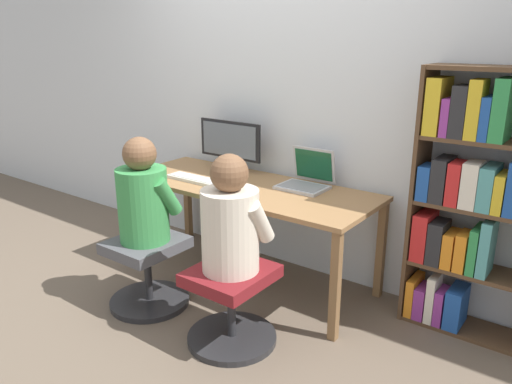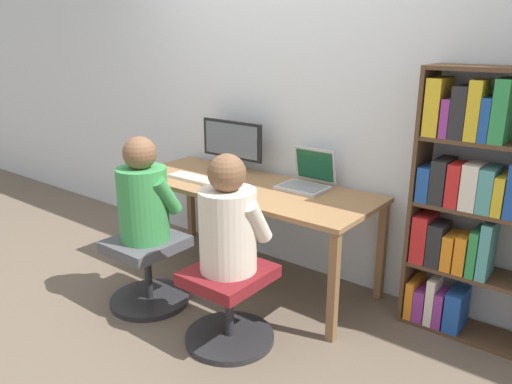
{
  "view_description": "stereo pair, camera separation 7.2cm",
  "coord_description": "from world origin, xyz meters",
  "px_view_note": "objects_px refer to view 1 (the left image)",
  "views": [
    {
      "loc": [
        2.01,
        -2.23,
        1.68
      ],
      "look_at": [
        0.21,
        0.19,
        0.73
      ],
      "focal_mm": 35.0,
      "sensor_mm": 36.0,
      "label": 1
    },
    {
      "loc": [
        2.07,
        -2.19,
        1.68
      ],
      "look_at": [
        0.21,
        0.19,
        0.73
      ],
      "focal_mm": 35.0,
      "sensor_mm": 36.0,
      "label": 2
    }
  ],
  "objects_px": {
    "bookshelf": "(469,203)",
    "laptop": "(306,180)",
    "desktop_monitor": "(230,144)",
    "person_at_monitor": "(143,197)",
    "office_chair_right": "(231,303)",
    "keyboard": "(194,179)",
    "person_at_laptop": "(231,222)",
    "office_chair_left": "(148,270)"
  },
  "relations": [
    {
      "from": "office_chair_right",
      "to": "keyboard",
      "type": "bearing_deg",
      "value": 145.29
    },
    {
      "from": "laptop",
      "to": "office_chair_right",
      "type": "xyz_separation_m",
      "value": [
        0.05,
        -0.87,
        -0.51
      ]
    },
    {
      "from": "keyboard",
      "to": "office_chair_left",
      "type": "relative_size",
      "value": 0.81
    },
    {
      "from": "keyboard",
      "to": "person_at_laptop",
      "type": "distance_m",
      "value": 0.94
    },
    {
      "from": "office_chair_right",
      "to": "person_at_laptop",
      "type": "height_order",
      "value": "person_at_laptop"
    },
    {
      "from": "laptop",
      "to": "office_chair_right",
      "type": "height_order",
      "value": "laptop"
    },
    {
      "from": "office_chair_left",
      "to": "office_chair_right",
      "type": "height_order",
      "value": "same"
    },
    {
      "from": "keyboard",
      "to": "person_at_laptop",
      "type": "height_order",
      "value": "person_at_laptop"
    },
    {
      "from": "office_chair_right",
      "to": "bookshelf",
      "type": "distance_m",
      "value": 1.44
    },
    {
      "from": "laptop",
      "to": "office_chair_left",
      "type": "xyz_separation_m",
      "value": [
        -0.64,
        -0.87,
        -0.51
      ]
    },
    {
      "from": "person_at_monitor",
      "to": "person_at_laptop",
      "type": "relative_size",
      "value": 1.01
    },
    {
      "from": "office_chair_right",
      "to": "person_at_laptop",
      "type": "xyz_separation_m",
      "value": [
        0.0,
        0.0,
        0.49
      ]
    },
    {
      "from": "laptop",
      "to": "person_at_monitor",
      "type": "bearing_deg",
      "value": -126.57
    },
    {
      "from": "desktop_monitor",
      "to": "office_chair_right",
      "type": "distance_m",
      "value": 1.34
    },
    {
      "from": "laptop",
      "to": "keyboard",
      "type": "distance_m",
      "value": 0.79
    },
    {
      "from": "bookshelf",
      "to": "office_chair_left",
      "type": "bearing_deg",
      "value": -151.76
    },
    {
      "from": "desktop_monitor",
      "to": "keyboard",
      "type": "relative_size",
      "value": 1.34
    },
    {
      "from": "bookshelf",
      "to": "laptop",
      "type": "bearing_deg",
      "value": -178.26
    },
    {
      "from": "keyboard",
      "to": "office_chair_left",
      "type": "height_order",
      "value": "keyboard"
    },
    {
      "from": "person_at_monitor",
      "to": "desktop_monitor",
      "type": "bearing_deg",
      "value": 93.1
    },
    {
      "from": "office_chair_left",
      "to": "office_chair_right",
      "type": "bearing_deg",
      "value": -0.05
    },
    {
      "from": "desktop_monitor",
      "to": "person_at_monitor",
      "type": "bearing_deg",
      "value": -86.9
    },
    {
      "from": "keyboard",
      "to": "office_chair_left",
      "type": "xyz_separation_m",
      "value": [
        0.08,
        -0.54,
        -0.47
      ]
    },
    {
      "from": "person_at_monitor",
      "to": "bookshelf",
      "type": "distance_m",
      "value": 1.9
    },
    {
      "from": "desktop_monitor",
      "to": "office_chair_right",
      "type": "height_order",
      "value": "desktop_monitor"
    },
    {
      "from": "keyboard",
      "to": "office_chair_right",
      "type": "xyz_separation_m",
      "value": [
        0.78,
        -0.54,
        -0.47
      ]
    },
    {
      "from": "desktop_monitor",
      "to": "laptop",
      "type": "height_order",
      "value": "desktop_monitor"
    },
    {
      "from": "desktop_monitor",
      "to": "person_at_monitor",
      "type": "height_order",
      "value": "person_at_monitor"
    },
    {
      "from": "office_chair_right",
      "to": "person_at_monitor",
      "type": "distance_m",
      "value": 0.85
    },
    {
      "from": "laptop",
      "to": "keyboard",
      "type": "height_order",
      "value": "laptop"
    },
    {
      "from": "office_chair_left",
      "to": "person_at_monitor",
      "type": "height_order",
      "value": "person_at_monitor"
    },
    {
      "from": "desktop_monitor",
      "to": "laptop",
      "type": "distance_m",
      "value": 0.71
    },
    {
      "from": "desktop_monitor",
      "to": "office_chair_right",
      "type": "xyz_separation_m",
      "value": [
        0.74,
        -0.9,
        -0.66
      ]
    },
    {
      "from": "desktop_monitor",
      "to": "person_at_monitor",
      "type": "relative_size",
      "value": 0.84
    },
    {
      "from": "desktop_monitor",
      "to": "bookshelf",
      "type": "distance_m",
      "value": 1.73
    },
    {
      "from": "desktop_monitor",
      "to": "bookshelf",
      "type": "bearing_deg",
      "value": -0.06
    },
    {
      "from": "person_at_monitor",
      "to": "bookshelf",
      "type": "height_order",
      "value": "bookshelf"
    },
    {
      "from": "keyboard",
      "to": "office_chair_right",
      "type": "distance_m",
      "value": 1.05
    },
    {
      "from": "person_at_laptop",
      "to": "office_chair_left",
      "type": "bearing_deg",
      "value": -179.68
    },
    {
      "from": "desktop_monitor",
      "to": "office_chair_right",
      "type": "bearing_deg",
      "value": -50.48
    },
    {
      "from": "keyboard",
      "to": "office_chair_right",
      "type": "relative_size",
      "value": 0.81
    },
    {
      "from": "person_at_monitor",
      "to": "office_chair_left",
      "type": "bearing_deg",
      "value": -90.0
    }
  ]
}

